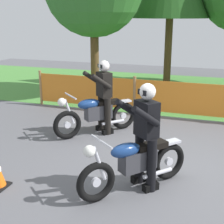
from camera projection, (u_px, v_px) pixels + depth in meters
ground at (168, 168)px, 5.92m from camera, size 24.00×24.00×0.02m
grass_verge at (198, 92)px, 11.56m from camera, size 24.00×6.36×0.01m
barrier_fence at (189, 99)px, 8.53m from camera, size 8.93×0.08×1.05m
motorcycle_lead at (96, 114)px, 7.45m from camera, size 1.48×1.62×0.99m
motorcycle_trailing at (134, 163)px, 5.04m from camera, size 1.38×1.60×0.95m
rider_lead at (104, 94)px, 7.42m from camera, size 0.73×0.73×1.69m
rider_trailing at (145, 133)px, 5.00m from camera, size 0.73×0.73×1.69m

